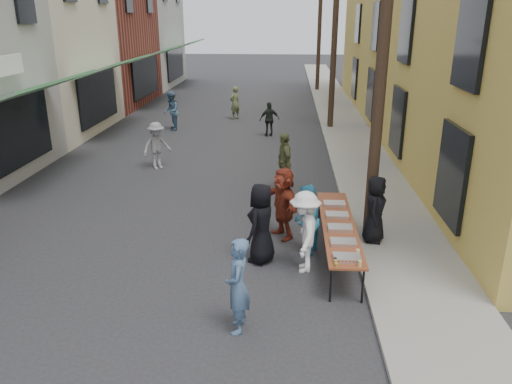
# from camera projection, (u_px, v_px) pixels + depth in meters

# --- Properties ---
(ground) EXTENTS (120.00, 120.00, 0.00)m
(ground) POSITION_uv_depth(u_px,v_px,m) (157.00, 300.00, 9.24)
(ground) COLOR #28282B
(ground) RESTS_ON ground
(sidewalk) EXTENTS (2.20, 60.00, 0.10)m
(sidewalk) POSITION_uv_depth(u_px,v_px,m) (345.00, 127.00, 23.01)
(sidewalk) COLOR gray
(sidewalk) RESTS_ON ground
(storefront_row) EXTENTS (8.00, 37.00, 9.00)m
(storefront_row) POSITION_uv_depth(u_px,v_px,m) (16.00, 34.00, 22.52)
(storefront_row) COLOR maroon
(storefront_row) RESTS_ON ground
(building_ochre) EXTENTS (10.00, 28.00, 10.00)m
(building_ochre) POSITION_uv_depth(u_px,v_px,m) (508.00, 14.00, 20.03)
(building_ochre) COLOR gold
(building_ochre) RESTS_ON ground
(utility_pole_near) EXTENTS (0.26, 0.26, 9.00)m
(utility_pole_near) POSITION_uv_depth(u_px,v_px,m) (384.00, 39.00, 10.28)
(utility_pole_near) COLOR #2D2116
(utility_pole_near) RESTS_ON ground
(utility_pole_mid) EXTENTS (0.26, 0.26, 9.00)m
(utility_pole_mid) POSITION_uv_depth(u_px,v_px,m) (335.00, 26.00, 21.56)
(utility_pole_mid) COLOR #2D2116
(utility_pole_mid) RESTS_ON ground
(utility_pole_far) EXTENTS (0.26, 0.26, 9.00)m
(utility_pole_far) POSITION_uv_depth(u_px,v_px,m) (320.00, 22.00, 32.83)
(utility_pole_far) COLOR #2D2116
(utility_pole_far) RESTS_ON ground
(serving_table) EXTENTS (0.70, 4.00, 0.75)m
(serving_table) POSITION_uv_depth(u_px,v_px,m) (338.00, 226.00, 10.69)
(serving_table) COLOR brown
(serving_table) RESTS_ON ground
(catering_tray_sausage) EXTENTS (0.50, 0.33, 0.08)m
(catering_tray_sausage) POSITION_uv_depth(u_px,v_px,m) (347.00, 258.00, 9.11)
(catering_tray_sausage) COLOR maroon
(catering_tray_sausage) RESTS_ON serving_table
(catering_tray_foil_b) EXTENTS (0.50, 0.33, 0.08)m
(catering_tray_foil_b) POSITION_uv_depth(u_px,v_px,m) (343.00, 243.00, 9.72)
(catering_tray_foil_b) COLOR #B2B2B7
(catering_tray_foil_b) RESTS_ON serving_table
(catering_tray_buns) EXTENTS (0.50, 0.33, 0.08)m
(catering_tray_buns) POSITION_uv_depth(u_px,v_px,m) (340.00, 228.00, 10.38)
(catering_tray_buns) COLOR tan
(catering_tray_buns) RESTS_ON serving_table
(catering_tray_foil_d) EXTENTS (0.50, 0.33, 0.08)m
(catering_tray_foil_d) POSITION_uv_depth(u_px,v_px,m) (337.00, 215.00, 11.04)
(catering_tray_foil_d) COLOR #B2B2B7
(catering_tray_foil_d) RESTS_ON serving_table
(catering_tray_buns_end) EXTENTS (0.50, 0.33, 0.08)m
(catering_tray_buns_end) POSITION_uv_depth(u_px,v_px,m) (334.00, 204.00, 11.70)
(catering_tray_buns_end) COLOR tan
(catering_tray_buns_end) RESTS_ON serving_table
(condiment_jar_a) EXTENTS (0.07, 0.07, 0.08)m
(condiment_jar_a) POSITION_uv_depth(u_px,v_px,m) (336.00, 265.00, 8.84)
(condiment_jar_a) COLOR #A57F26
(condiment_jar_a) RESTS_ON serving_table
(condiment_jar_b) EXTENTS (0.07, 0.07, 0.08)m
(condiment_jar_b) POSITION_uv_depth(u_px,v_px,m) (336.00, 263.00, 8.94)
(condiment_jar_b) COLOR #A57F26
(condiment_jar_b) RESTS_ON serving_table
(condiment_jar_c) EXTENTS (0.07, 0.07, 0.08)m
(condiment_jar_c) POSITION_uv_depth(u_px,v_px,m) (335.00, 260.00, 9.03)
(condiment_jar_c) COLOR #A57F26
(condiment_jar_c) RESTS_ON serving_table
(cup_stack) EXTENTS (0.08, 0.08, 0.12)m
(cup_stack) POSITION_uv_depth(u_px,v_px,m) (360.00, 264.00, 8.86)
(cup_stack) COLOR tan
(cup_stack) RESTS_ON serving_table
(guest_front_a) EXTENTS (0.85, 1.00, 1.73)m
(guest_front_a) POSITION_uv_depth(u_px,v_px,m) (261.00, 223.00, 10.42)
(guest_front_a) COLOR black
(guest_front_a) RESTS_ON ground
(guest_front_b) EXTENTS (0.43, 0.63, 1.66)m
(guest_front_b) POSITION_uv_depth(u_px,v_px,m) (238.00, 286.00, 8.10)
(guest_front_b) COLOR #49688E
(guest_front_b) RESTS_ON ground
(guest_front_c) EXTENTS (0.83, 0.93, 1.58)m
(guest_front_c) POSITION_uv_depth(u_px,v_px,m) (306.00, 220.00, 10.77)
(guest_front_c) COLOR teal
(guest_front_c) RESTS_ON ground
(guest_front_d) EXTENTS (0.66, 1.12, 1.71)m
(guest_front_d) POSITION_uv_depth(u_px,v_px,m) (305.00, 232.00, 10.05)
(guest_front_d) COLOR white
(guest_front_d) RESTS_ON ground
(guest_front_e) EXTENTS (0.71, 1.11, 1.76)m
(guest_front_e) POSITION_uv_depth(u_px,v_px,m) (284.00, 162.00, 14.69)
(guest_front_e) COLOR #5C6238
(guest_front_e) RESTS_ON ground
(guest_queue_back) EXTENTS (1.23, 1.62, 1.70)m
(guest_queue_back) POSITION_uv_depth(u_px,v_px,m) (283.00, 203.00, 11.59)
(guest_queue_back) COLOR maroon
(guest_queue_back) RESTS_ON ground
(server) EXTENTS (0.69, 0.86, 1.54)m
(server) POSITION_uv_depth(u_px,v_px,m) (375.00, 209.00, 11.17)
(server) COLOR black
(server) RESTS_ON sidewalk
(passerby_left) EXTENTS (1.16, 1.14, 1.60)m
(passerby_left) POSITION_uv_depth(u_px,v_px,m) (157.00, 146.00, 16.84)
(passerby_left) COLOR gray
(passerby_left) RESTS_ON ground
(passerby_mid) EXTENTS (0.92, 0.57, 1.46)m
(passerby_mid) POSITION_uv_depth(u_px,v_px,m) (270.00, 119.00, 21.38)
(passerby_mid) COLOR black
(passerby_mid) RESTS_ON ground
(passerby_right) EXTENTS (0.68, 0.71, 1.63)m
(passerby_right) POSITION_uv_depth(u_px,v_px,m) (235.00, 103.00, 24.81)
(passerby_right) COLOR #5E693D
(passerby_right) RESTS_ON ground
(passerby_far) EXTENTS (0.81, 0.96, 1.74)m
(passerby_far) POSITION_uv_depth(u_px,v_px,m) (171.00, 111.00, 22.44)
(passerby_far) COLOR #436682
(passerby_far) RESTS_ON ground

